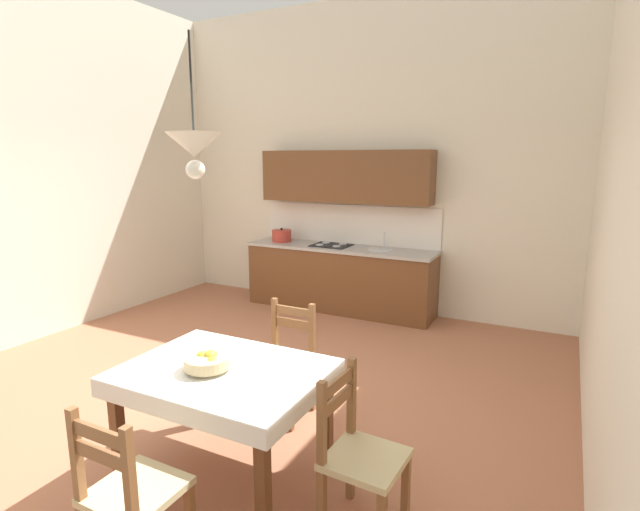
{
  "coord_description": "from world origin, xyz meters",
  "views": [
    {
      "loc": [
        2.6,
        -3.05,
        2.08
      ],
      "look_at": [
        0.47,
        1.08,
        1.16
      ],
      "focal_mm": 27.2,
      "sensor_mm": 36.0,
      "label": 1
    }
  ],
  "objects_px": {
    "dining_chair_camera_side": "(130,494)",
    "fruit_bowl": "(208,361)",
    "dining_chair_kitchen_side": "(285,363)",
    "dining_chair_window_side": "(359,455)",
    "pendant_lamp": "(194,147)",
    "dining_table": "(224,387)",
    "kitchen_cabinetry": "(341,249)"
  },
  "relations": [
    {
      "from": "dining_chair_camera_side",
      "to": "fruit_bowl",
      "type": "bearing_deg",
      "value": 100.3
    },
    {
      "from": "dining_table",
      "to": "dining_chair_kitchen_side",
      "type": "height_order",
      "value": "dining_chair_kitchen_side"
    },
    {
      "from": "dining_chair_kitchen_side",
      "to": "pendant_lamp",
      "type": "relative_size",
      "value": 1.16
    },
    {
      "from": "dining_chair_camera_side",
      "to": "pendant_lamp",
      "type": "height_order",
      "value": "pendant_lamp"
    },
    {
      "from": "kitchen_cabinetry",
      "to": "dining_table",
      "type": "height_order",
      "value": "kitchen_cabinetry"
    },
    {
      "from": "dining_chair_kitchen_side",
      "to": "pendant_lamp",
      "type": "distance_m",
      "value": 1.99
    },
    {
      "from": "pendant_lamp",
      "to": "kitchen_cabinetry",
      "type": "bearing_deg",
      "value": 102.39
    },
    {
      "from": "dining_chair_window_side",
      "to": "pendant_lamp",
      "type": "relative_size",
      "value": 1.16
    },
    {
      "from": "dining_table",
      "to": "dining_chair_kitchen_side",
      "type": "xyz_separation_m",
      "value": [
        -0.06,
        0.86,
        -0.18
      ]
    },
    {
      "from": "kitchen_cabinetry",
      "to": "pendant_lamp",
      "type": "height_order",
      "value": "pendant_lamp"
    },
    {
      "from": "dining_chair_camera_side",
      "to": "dining_chair_window_side",
      "type": "xyz_separation_m",
      "value": [
        0.89,
        0.82,
        0.0
      ]
    },
    {
      "from": "dining_table",
      "to": "dining_chair_kitchen_side",
      "type": "bearing_deg",
      "value": 94.07
    },
    {
      "from": "kitchen_cabinetry",
      "to": "pendant_lamp",
      "type": "relative_size",
      "value": 3.33
    },
    {
      "from": "fruit_bowl",
      "to": "dining_chair_kitchen_side",
      "type": "bearing_deg",
      "value": 89.58
    },
    {
      "from": "dining_chair_kitchen_side",
      "to": "dining_table",
      "type": "bearing_deg",
      "value": -85.93
    },
    {
      "from": "dining_table",
      "to": "kitchen_cabinetry",
      "type": "bearing_deg",
      "value": 103.23
    },
    {
      "from": "dining_chair_window_side",
      "to": "dining_chair_kitchen_side",
      "type": "height_order",
      "value": "same"
    },
    {
      "from": "dining_chair_window_side",
      "to": "dining_chair_kitchen_side",
      "type": "relative_size",
      "value": 1.0
    },
    {
      "from": "dining_table",
      "to": "dining_chair_camera_side",
      "type": "xyz_separation_m",
      "value": [
        0.07,
        -0.86,
        -0.18
      ]
    },
    {
      "from": "dining_chair_window_side",
      "to": "fruit_bowl",
      "type": "distance_m",
      "value": 1.1
    },
    {
      "from": "dining_chair_camera_side",
      "to": "fruit_bowl",
      "type": "xyz_separation_m",
      "value": [
        -0.14,
        0.79,
        0.37
      ]
    },
    {
      "from": "dining_chair_kitchen_side",
      "to": "pendant_lamp",
      "type": "bearing_deg",
      "value": -87.96
    },
    {
      "from": "kitchen_cabinetry",
      "to": "pendant_lamp",
      "type": "distance_m",
      "value": 4.13
    },
    {
      "from": "dining_chair_camera_side",
      "to": "kitchen_cabinetry",
      "type": "bearing_deg",
      "value": 101.71
    },
    {
      "from": "dining_chair_camera_side",
      "to": "fruit_bowl",
      "type": "height_order",
      "value": "dining_chair_camera_side"
    },
    {
      "from": "dining_chair_camera_side",
      "to": "dining_chair_kitchen_side",
      "type": "relative_size",
      "value": 1.0
    },
    {
      "from": "kitchen_cabinetry",
      "to": "fruit_bowl",
      "type": "height_order",
      "value": "kitchen_cabinetry"
    },
    {
      "from": "pendant_lamp",
      "to": "dining_table",
      "type": "bearing_deg",
      "value": 79.88
    },
    {
      "from": "pendant_lamp",
      "to": "fruit_bowl",
      "type": "bearing_deg",
      "value": 119.91
    },
    {
      "from": "kitchen_cabinetry",
      "to": "dining_chair_window_side",
      "type": "distance_m",
      "value": 4.17
    },
    {
      "from": "kitchen_cabinetry",
      "to": "fruit_bowl",
      "type": "distance_m",
      "value": 3.84
    },
    {
      "from": "kitchen_cabinetry",
      "to": "dining_chair_kitchen_side",
      "type": "height_order",
      "value": "kitchen_cabinetry"
    }
  ]
}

